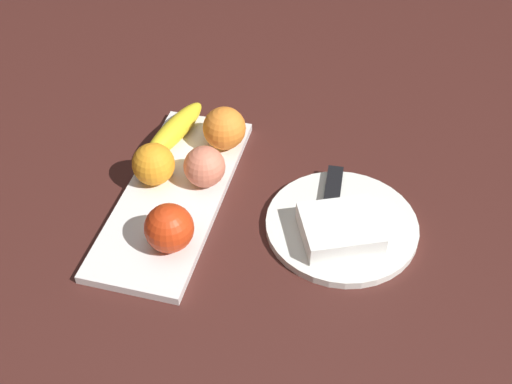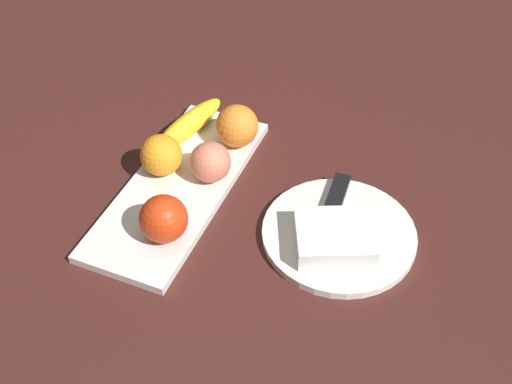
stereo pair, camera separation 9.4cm
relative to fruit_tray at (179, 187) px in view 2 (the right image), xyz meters
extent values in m
plane|color=#401C18|center=(0.05, -0.03, -0.01)|extent=(2.40, 2.40, 0.00)
cube|color=white|center=(0.00, 0.00, 0.00)|extent=(0.38, 0.15, 0.01)
sphere|color=red|center=(0.10, 0.03, 0.04)|extent=(0.07, 0.07, 0.07)
ellipsoid|color=yellow|center=(-0.12, -0.04, 0.03)|extent=(0.17, 0.07, 0.04)
sphere|color=orange|center=(-0.02, -0.04, 0.04)|extent=(0.07, 0.07, 0.07)
sphere|color=orange|center=(-0.13, 0.04, 0.04)|extent=(0.07, 0.07, 0.07)
sphere|color=#DD785B|center=(-0.03, 0.04, 0.04)|extent=(0.06, 0.06, 0.06)
cylinder|color=white|center=(0.00, 0.26, 0.00)|extent=(0.22, 0.22, 0.01)
cube|color=white|center=(0.03, 0.26, 0.02)|extent=(0.13, 0.14, 0.03)
cube|color=silver|center=(0.00, 0.24, 0.01)|extent=(0.15, 0.03, 0.00)
cube|color=black|center=(-0.06, 0.24, 0.01)|extent=(0.09, 0.03, 0.01)
camera|label=1|loc=(0.65, 0.30, 0.69)|focal=45.07mm
camera|label=2|loc=(0.62, 0.39, 0.69)|focal=45.07mm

